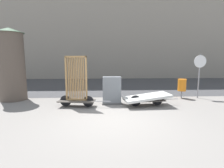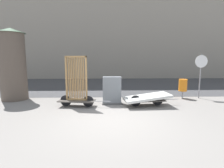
% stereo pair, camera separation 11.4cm
% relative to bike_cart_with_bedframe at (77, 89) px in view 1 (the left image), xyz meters
% --- Properties ---
extents(ground_plane, '(60.00, 60.00, 0.00)m').
position_rel_bike_cart_with_bedframe_xyz_m(ground_plane, '(1.51, -1.80, -0.76)').
color(ground_plane, gray).
extents(road_strip, '(56.00, 8.77, 0.01)m').
position_rel_bike_cart_with_bedframe_xyz_m(road_strip, '(1.51, 6.16, -0.75)').
color(road_strip, '#424244').
rests_on(road_strip, ground_plane).
extents(building_facade, '(48.00, 4.00, 15.23)m').
position_rel_bike_cart_with_bedframe_xyz_m(building_facade, '(1.51, 12.54, 6.86)').
color(building_facade, '#9E9384').
rests_on(building_facade, ground_plane).
extents(bike_cart_with_bedframe, '(2.26, 0.86, 2.17)m').
position_rel_bike_cart_with_bedframe_xyz_m(bike_cart_with_bedframe, '(0.00, 0.00, 0.00)').
color(bike_cart_with_bedframe, '#4C4742').
rests_on(bike_cart_with_bedframe, ground_plane).
extents(bike_cart_with_mattress, '(2.49, 1.19, 0.55)m').
position_rel_bike_cart_with_bedframe_xyz_m(bike_cart_with_mattress, '(3.03, 0.00, -0.40)').
color(bike_cart_with_mattress, '#4C4742').
rests_on(bike_cart_with_mattress, ground_plane).
extents(utility_cabinet, '(0.88, 0.47, 1.25)m').
position_rel_bike_cart_with_bedframe_xyz_m(utility_cabinet, '(1.52, 0.41, -0.17)').
color(utility_cabinet, '#4C4C4C').
rests_on(utility_cabinet, ground_plane).
extents(trash_bin, '(0.42, 0.42, 1.00)m').
position_rel_bike_cart_with_bedframe_xyz_m(trash_bin, '(5.23, 1.42, -0.07)').
color(trash_bin, gray).
rests_on(trash_bin, ground_plane).
extents(sign_post, '(0.63, 0.06, 2.28)m').
position_rel_bike_cart_with_bedframe_xyz_m(sign_post, '(6.10, 1.41, 0.77)').
color(sign_post, gray).
rests_on(sign_post, ground_plane).
extents(advertising_column, '(1.38, 1.38, 3.52)m').
position_rel_bike_cart_with_bedframe_xyz_m(advertising_column, '(-3.36, 1.42, 1.03)').
color(advertising_column, brown).
rests_on(advertising_column, ground_plane).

